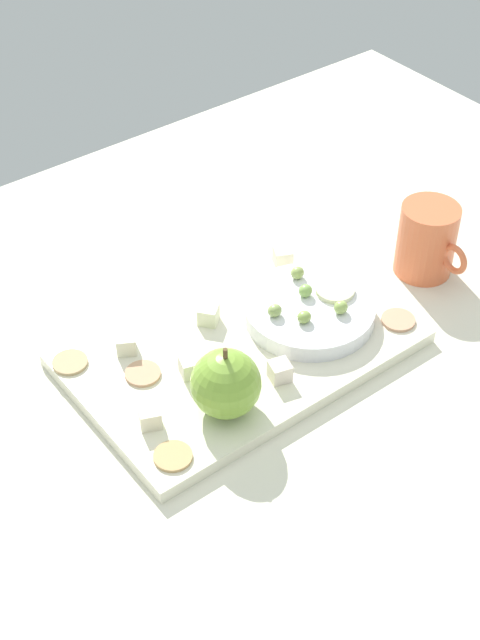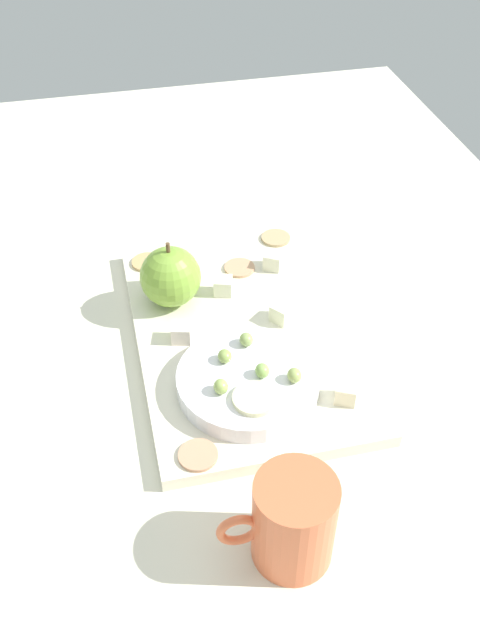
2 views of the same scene
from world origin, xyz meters
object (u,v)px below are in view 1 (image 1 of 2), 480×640
at_px(cracker_1, 143,374).
at_px(grape_0, 275,311).
at_px(grape_2, 341,307).
at_px(cracker_3, 173,456).
at_px(cheese_cube_1, 208,315).
at_px(grape_3, 305,291).
at_px(cheese_cube_5, 126,344).
at_px(grape_4, 304,317).
at_px(apple_whole, 226,384).
at_px(apple_slice_0, 335,290).
at_px(cracker_2, 70,362).
at_px(cheese_cube_2, 190,367).
at_px(cheese_cube_0, 150,417).
at_px(cheese_cube_3, 280,371).
at_px(cup, 427,240).
at_px(platter, 240,348).
at_px(cracker_0, 398,320).
at_px(serving_dish, 309,310).
at_px(cheese_cube_4, 283,257).
at_px(grape_1, 297,273).

distance_m(cracker_1, grape_0, 0.17).
bearing_deg(grape_2, cracker_3, -170.29).
height_order(cheese_cube_1, grape_3, grape_3).
bearing_deg(cheese_cube_5, grape_4, -30.03).
distance_m(apple_whole, cheese_cube_1, 0.14).
relative_size(cracker_1, apple_slice_0, 0.85).
height_order(cracker_2, cracker_3, same).
xyz_separation_m(cheese_cube_5, cracker_3, (-0.05, -0.16, -0.01)).
height_order(cheese_cube_2, cracker_3, cheese_cube_2).
bearing_deg(cheese_cube_1, cracker_1, -166.09).
relative_size(cheese_cube_0, cheese_cube_5, 1.00).
height_order(cheese_cube_0, grape_4, grape_4).
height_order(cracker_3, grape_4, grape_4).
bearing_deg(grape_0, cheese_cube_3, -124.87).
distance_m(grape_3, cup, 0.19).
xyz_separation_m(cheese_cube_0, apple_slice_0, (0.28, 0.03, 0.01)).
distance_m(platter, cheese_cube_3, 0.08).
xyz_separation_m(apple_whole, cracker_1, (-0.04, 0.10, -0.04)).
bearing_deg(grape_4, apple_whole, -164.89).
bearing_deg(cheese_cube_2, cracker_0, -17.55).
bearing_deg(cracker_2, cheese_cube_3, -43.06).
height_order(cheese_cube_1, cup, cup).
xyz_separation_m(serving_dish, grape_0, (-0.05, 0.01, 0.02)).
bearing_deg(cheese_cube_1, cup, -13.84).
relative_size(cracker_0, cracker_1, 1.00).
distance_m(cheese_cube_2, cheese_cube_5, 0.08).
relative_size(platter, apple_whole, 5.14).
xyz_separation_m(cracker_0, grape_3, (-0.07, 0.08, 0.03)).
relative_size(cheese_cube_3, cracker_0, 0.55).
xyz_separation_m(cheese_cube_0, cheese_cube_5, (0.04, 0.11, 0.00)).
bearing_deg(cheese_cube_4, serving_dish, -112.34).
relative_size(cracker_0, grape_3, 2.36).
height_order(cheese_cube_5, cracker_2, cheese_cube_5).
bearing_deg(apple_slice_0, grape_0, 172.70).
xyz_separation_m(cheese_cube_2, cheese_cube_4, (0.21, 0.09, 0.00)).
height_order(platter, grape_2, grape_2).
bearing_deg(grape_2, cracker_2, 154.20).
bearing_deg(cracker_3, cheese_cube_4, 31.49).
bearing_deg(cup, cheese_cube_1, 166.16).
bearing_deg(cup, grape_1, 163.21).
distance_m(cracker_2, grape_2, 0.32).
bearing_deg(serving_dish, cheese_cube_3, -147.95).
bearing_deg(apple_whole, cracker_2, 121.50).
bearing_deg(cracker_1, serving_dish, -10.43).
relative_size(cheese_cube_2, cracker_0, 0.55).
height_order(serving_dish, grape_1, grape_1).
relative_size(cheese_cube_1, cheese_cube_4, 1.00).
distance_m(cheese_cube_0, cracker_2, 0.13).
bearing_deg(cracker_2, grape_4, -27.29).
bearing_deg(grape_4, grape_0, 124.59).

